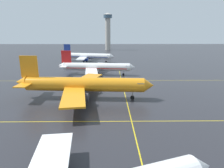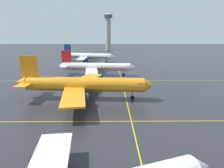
{
  "view_description": "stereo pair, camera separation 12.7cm",
  "coord_description": "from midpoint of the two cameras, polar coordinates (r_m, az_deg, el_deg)",
  "views": [
    {
      "loc": [
        -4.48,
        -4.12,
        17.9
      ],
      "look_at": [
        -3.86,
        49.09,
        3.76
      ],
      "focal_mm": 31.55,
      "sensor_mm": 36.0,
      "label": 1
    },
    {
      "loc": [
        -4.36,
        -4.12,
        17.9
      ],
      "look_at": [
        -3.86,
        49.09,
        3.76
      ],
      "focal_mm": 31.55,
      "sensor_mm": 36.0,
      "label": 2
    }
  ],
  "objects": [
    {
      "name": "control_tower",
      "position": [
        203.71,
        -1.24,
        15.75
      ],
      "size": [
        8.82,
        8.82,
        36.02
      ],
      "color": "#ADA89E",
      "rests_on": "ground"
    },
    {
      "name": "airliner_second_row",
      "position": [
        54.06,
        -8.53,
        -0.16
      ],
      "size": [
        37.97,
        32.68,
        11.8
      ],
      "color": "orange",
      "rests_on": "ground"
    },
    {
      "name": "taxiway_markings",
      "position": [
        41.59,
        5.59,
        -10.68
      ],
      "size": [
        157.91,
        116.05,
        0.01
      ],
      "color": "yellow",
      "rests_on": "ground"
    },
    {
      "name": "airliner_far_left_stand",
      "position": [
        122.42,
        -7.3,
        8.05
      ],
      "size": [
        33.5,
        28.5,
        10.52
      ],
      "color": "white",
      "rests_on": "ground"
    },
    {
      "name": "airliner_third_row",
      "position": [
        84.05,
        -4.79,
        4.97
      ],
      "size": [
        33.09,
        28.38,
        10.28
      ],
      "color": "white",
      "rests_on": "ground"
    }
  ]
}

